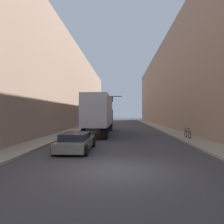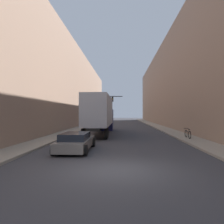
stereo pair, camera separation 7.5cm
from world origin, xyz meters
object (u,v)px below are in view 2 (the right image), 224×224
object	(u,v)px
parked_bicycle	(188,134)
sedan_car	(76,142)
traffic_signal_gantry	(100,105)
semi_truck	(100,114)

from	to	relation	value
parked_bicycle	sedan_car	bearing A→B (deg)	-145.51
traffic_signal_gantry	semi_truck	bearing A→B (deg)	-83.84
sedan_car	traffic_signal_gantry	size ratio (longest dim) A/B	0.82
sedan_car	traffic_signal_gantry	xyz separation A→B (m)	(-1.09, 25.38, 3.38)
sedan_car	parked_bicycle	world-z (taller)	sedan_car
sedan_car	traffic_signal_gantry	distance (m)	25.63
sedan_car	parked_bicycle	distance (m)	10.78
traffic_signal_gantry	parked_bicycle	bearing A→B (deg)	-62.63
semi_truck	parked_bicycle	distance (m)	10.11
sedan_car	parked_bicycle	xyz separation A→B (m)	(8.88, 6.10, -0.04)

